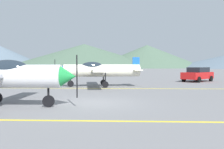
{
  "coord_description": "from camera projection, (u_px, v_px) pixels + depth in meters",
  "views": [
    {
      "loc": [
        1.6,
        -12.48,
        1.97
      ],
      "look_at": [
        0.78,
        6.0,
        1.2
      ],
      "focal_mm": 39.75,
      "sensor_mm": 36.0,
      "label": 1
    }
  ],
  "objects": [
    {
      "name": "ground_plane",
      "position": [
        91.0,
        103.0,
        12.61
      ],
      "size": [
        400.0,
        400.0,
        0.0
      ],
      "primitive_type": "plane",
      "color": "slate"
    },
    {
      "name": "apron_line_far",
      "position": [
        103.0,
        88.0,
        20.11
      ],
      "size": [
        80.0,
        0.16,
        0.01
      ],
      "primitive_type": "cube",
      "color": "yellow",
      "rests_on": "ground_plane"
    },
    {
      "name": "apron_line_near",
      "position": [
        77.0,
        121.0,
        8.62
      ],
      "size": [
        80.0,
        0.16,
        0.01
      ],
      "primitive_type": "cube",
      "color": "yellow",
      "rests_on": "ground_plane"
    },
    {
      "name": "hill_centerright",
      "position": [
        147.0,
        56.0,
        142.43
      ],
      "size": [
        64.31,
        64.31,
        12.98
      ],
      "primitive_type": "cone",
      "color": "#4C6651",
      "rests_on": "ground_plane"
    },
    {
      "name": "hill_left",
      "position": [
        1.0,
        57.0,
        150.13
      ],
      "size": [
        57.51,
        57.51,
        12.96
      ],
      "primitive_type": "cone",
      "color": "slate",
      "rests_on": "ground_plane"
    },
    {
      "name": "airplane_mid",
      "position": [
        99.0,
        70.0,
        21.68
      ],
      "size": [
        7.56,
        8.66,
        2.59
      ],
      "color": "silver",
      "rests_on": "ground_plane"
    },
    {
      "name": "hill_centerleft",
      "position": [
        84.0,
        56.0,
        142.71
      ],
      "size": [
        89.17,
        89.17,
        13.55
      ],
      "primitive_type": "cone",
      "color": "#4C6651",
      "rests_on": "ground_plane"
    },
    {
      "name": "car_sedan",
      "position": [
        198.0,
        74.0,
        28.1
      ],
      "size": [
        4.29,
        4.34,
        1.62
      ],
      "color": "red",
      "rests_on": "ground_plane"
    }
  ]
}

